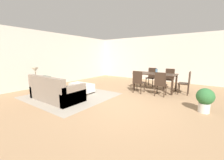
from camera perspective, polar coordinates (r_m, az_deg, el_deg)
ground_plane at (r=4.56m, az=2.74°, el=-9.59°), size 10.80×10.80×0.00m
wall_back at (r=8.93m, az=20.52°, el=8.21°), size 9.00×0.12×2.70m
wall_left at (r=7.96m, az=-23.74°, el=7.87°), size 0.12×11.00×2.70m
area_rug at (r=5.65m, az=-16.56°, el=-6.08°), size 3.00×2.80×0.01m
couch at (r=5.22m, az=-22.17°, el=-4.47°), size 1.94×0.94×0.86m
ottoman_table at (r=5.96m, az=-12.29°, el=-2.91°), size 1.06×0.50×0.38m
side_table at (r=6.28m, az=-28.59°, el=-1.21°), size 0.40×0.40×0.55m
table_lamp at (r=6.21m, az=-28.99°, el=3.56°), size 0.26×0.26×0.53m
dining_table at (r=6.38m, az=17.20°, el=1.81°), size 1.75×0.88×0.76m
dining_chair_near_left at (r=5.77m, az=10.71°, el=-0.24°), size 0.40×0.40×0.92m
dining_chair_near_right at (r=5.52m, az=19.25°, el=-1.09°), size 0.42×0.42×0.92m
dining_chair_far_left at (r=7.26m, az=15.88°, el=1.62°), size 0.41×0.41×0.92m
dining_chair_far_right at (r=7.05m, az=22.46°, el=1.00°), size 0.41×0.41×0.92m
dining_chair_head_east at (r=6.18m, az=28.23°, el=-0.59°), size 0.41×0.41×0.92m
vase_centerpiece at (r=6.36m, az=17.77°, el=3.48°), size 0.10×0.10×0.20m
potted_plant at (r=4.51m, az=33.86°, el=-6.35°), size 0.44×0.44×0.67m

